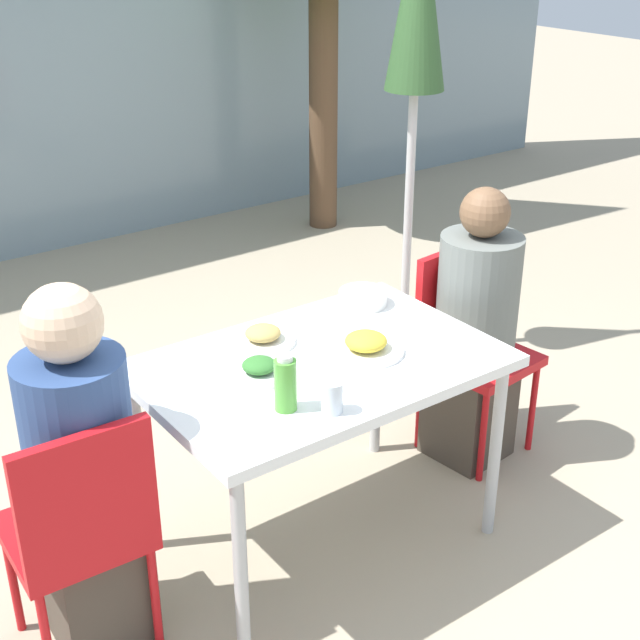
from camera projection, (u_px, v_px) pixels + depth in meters
name	position (u px, v px, depth m)	size (l,w,h in m)	color
ground_plane	(320.00, 538.00, 3.35)	(24.00, 24.00, 0.00)	tan
dining_table	(320.00, 377.00, 3.05)	(1.20, 0.80, 0.76)	white
chair_left	(81.00, 524.00, 2.61)	(0.41, 0.41, 0.88)	red
person_left	(84.00, 483.00, 2.66)	(0.32, 0.32, 1.24)	#473D33
chair_right	(466.00, 336.00, 3.73)	(0.44, 0.44, 0.88)	red
person_right	(475.00, 336.00, 3.63)	(0.33, 0.33, 1.19)	#473D33
closed_umbrella	(417.00, 31.00, 4.05)	(0.36, 0.36, 2.25)	#333333
plate_0	(366.00, 345.00, 3.06)	(0.27, 0.27, 0.07)	white
plate_1	(259.00, 369.00, 2.92)	(0.21, 0.21, 0.06)	white
plate_2	(263.00, 337.00, 3.13)	(0.23, 0.23, 0.06)	white
bottle	(285.00, 384.00, 2.70)	(0.07, 0.07, 0.19)	#51A338
drinking_cup	(332.00, 397.00, 2.70)	(0.07, 0.07, 0.10)	silver
salad_bowl	(363.00, 298.00, 3.42)	(0.19, 0.19, 0.06)	white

